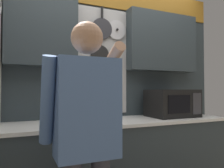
{
  "coord_description": "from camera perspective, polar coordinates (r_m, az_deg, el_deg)",
  "views": [
    {
      "loc": [
        -0.97,
        -1.98,
        1.22
      ],
      "look_at": [
        -0.04,
        0.19,
        1.28
      ],
      "focal_mm": 35.0,
      "sensor_mm": 36.0,
      "label": 1
    }
  ],
  "objects": [
    {
      "name": "microwave",
      "position": [
        2.55,
        15.4,
        -4.83
      ],
      "size": [
        0.52,
        0.38,
        0.3
      ],
      "color": "black",
      "rests_on": "base_cabinet_counter"
    },
    {
      "name": "base_cabinet_counter",
      "position": [
        2.33,
        2.88,
        -20.62
      ],
      "size": [
        2.23,
        0.6,
        0.92
      ],
      "color": "#2D383D",
      "rests_on": "ground_plane"
    },
    {
      "name": "utensil_crock",
      "position": [
        2.06,
        -8.96,
        -7.4
      ],
      "size": [
        0.12,
        0.12,
        0.35
      ],
      "color": "white",
      "rests_on": "base_cabinet_counter"
    },
    {
      "name": "knife_block",
      "position": [
        2.11,
        -4.4,
        -6.92
      ],
      "size": [
        0.11,
        0.15,
        0.28
      ],
      "color": "brown",
      "rests_on": "base_cabinet_counter"
    },
    {
      "name": "back_wall_unit",
      "position": [
        2.47,
        0.38,
        4.55
      ],
      "size": [
        2.8,
        0.2,
        2.44
      ],
      "color": "#2D383D",
      "rests_on": "ground_plane"
    },
    {
      "name": "person",
      "position": [
        1.39,
        -6.74,
        -11.56
      ],
      "size": [
        0.54,
        0.61,
        1.64
      ],
      "color": "#383842",
      "rests_on": "ground_plane"
    }
  ]
}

